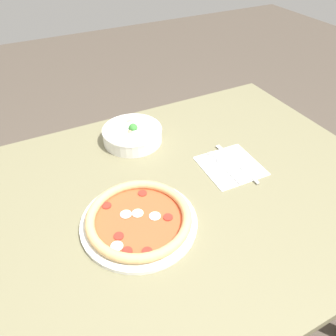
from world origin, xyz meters
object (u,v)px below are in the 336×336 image
object	(u,v)px
bowl	(132,134)
knife	(238,165)
pizza	(139,219)
fork	(224,168)

from	to	relation	value
bowl	knife	world-z (taller)	bowl
pizza	bowl	bearing A→B (deg)	70.08
bowl	knife	xyz separation A→B (m)	(0.25, -0.29, -0.02)
fork	pizza	bearing A→B (deg)	104.12
bowl	knife	size ratio (longest dim) A/B	0.95
pizza	fork	bearing A→B (deg)	14.45
pizza	knife	distance (m)	0.40
bowl	fork	size ratio (longest dim) A/B	1.19
bowl	knife	distance (m)	0.39
bowl	pizza	bearing A→B (deg)	-109.92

